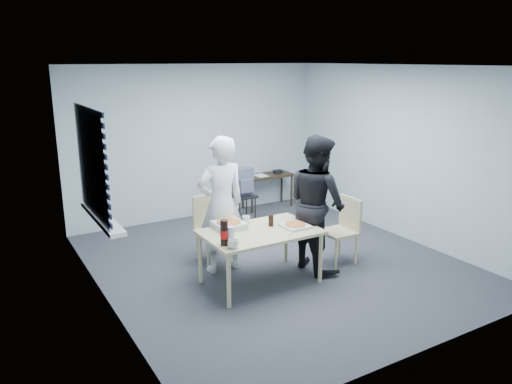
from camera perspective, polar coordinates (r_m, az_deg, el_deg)
room at (r=5.95m, az=-17.96°, el=2.22°), size 5.00×5.00×5.00m
dining_table at (r=6.05m, az=0.50°, el=-4.98°), size 1.39×0.88×0.67m
chair_far at (r=6.84m, az=-5.20°, el=-3.57°), size 0.42×0.42×0.89m
chair_right at (r=6.82m, az=10.01°, el=-3.78°), size 0.42×0.42×0.89m
person_white at (r=6.35m, az=-4.00°, el=-1.47°), size 0.65×0.42×1.77m
person_black at (r=6.46m, az=6.94°, el=-1.26°), size 0.47×0.86×1.77m
side_table at (r=9.18m, az=1.32°, el=1.53°), size 0.93×0.41×0.62m
stool at (r=8.24m, az=-1.48°, el=-1.03°), size 0.37×0.37×0.52m
backpack at (r=8.14m, az=-1.45°, el=1.16°), size 0.32×0.23×0.45m
pizza_box_a at (r=6.12m, az=-3.12°, el=-3.76°), size 0.35×0.35×0.09m
pizza_box_b at (r=6.17m, az=4.49°, el=-3.85°), size 0.31×0.31×0.04m
mug_a at (r=5.49m, az=-2.62°, el=-5.95°), size 0.17×0.17×0.10m
mug_b at (r=6.29m, az=-1.13°, el=-3.16°), size 0.10×0.10×0.09m
cola_glass at (r=6.18m, az=1.72°, el=-3.25°), size 0.08×0.08×0.15m
soda_bottle at (r=5.55m, az=-3.66°, el=-4.71°), size 0.09×0.09×0.29m
plastic_cups at (r=5.58m, az=-2.90°, el=-4.99°), size 0.09×0.09×0.21m
rubber_band at (r=5.91m, az=3.88°, el=-4.88°), size 0.06×0.06×0.00m
papers at (r=9.08m, az=0.54°, el=1.91°), size 0.22×0.29×0.00m
black_box at (r=9.26m, az=2.52°, el=2.34°), size 0.17×0.14×0.06m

